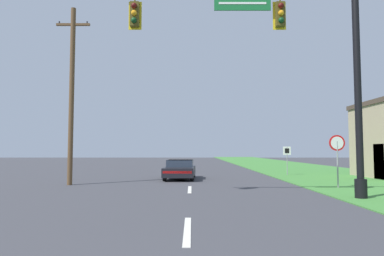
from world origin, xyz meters
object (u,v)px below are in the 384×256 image
Objects in this scene: stop_sign at (339,149)px; utility_pole_near at (73,92)px; signal_mast at (297,57)px; route_sign_post at (288,154)px; car_ahead at (181,169)px.

utility_pole_near reaches higher than stop_sign.
stop_sign is (3.01, 3.59, -3.49)m from signal_mast.
stop_sign reaches higher than route_sign_post.
car_ahead is at bearing -158.72° from route_sign_post.
car_ahead is at bearing 118.27° from signal_mast.
car_ahead is (-4.72, 8.77, -4.75)m from signal_mast.
route_sign_post is (-0.16, 8.13, -0.34)m from stop_sign.
signal_mast reaches higher than stop_sign.
utility_pole_near is at bearing 153.61° from signal_mast.
stop_sign is 0.26× the size of utility_pole_near.
signal_mast is 5.84m from stop_sign.
stop_sign is 8.14m from route_sign_post.
car_ahead is 7.96m from utility_pole_near.
utility_pole_near is at bearing 173.38° from stop_sign.
car_ahead is 2.11× the size of route_sign_post.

